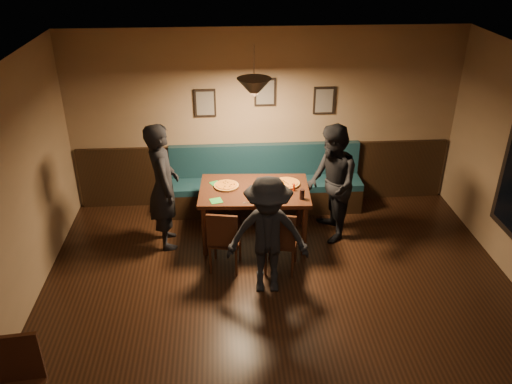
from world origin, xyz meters
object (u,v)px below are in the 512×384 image
(chair_near_left, at_px, (225,238))
(diner_front, at_px, (268,236))
(chair_near_right, at_px, (281,239))
(dining_table, at_px, (254,214))
(diner_right, at_px, (331,184))
(soda_glass, at_px, (302,194))
(tabasco_bottle, at_px, (294,187))
(diner_left, at_px, (163,187))
(booth_bench, at_px, (266,181))

(chair_near_left, xyz_separation_m, diner_front, (0.51, -0.49, 0.32))
(chair_near_right, height_order, diner_front, diner_front)
(dining_table, height_order, chair_near_left, chair_near_left)
(dining_table, xyz_separation_m, chair_near_left, (-0.43, -0.67, 0.04))
(chair_near_left, xyz_separation_m, diner_right, (1.51, 0.67, 0.41))
(diner_front, relative_size, soda_glass, 10.90)
(dining_table, height_order, soda_glass, soda_glass)
(diner_front, bearing_deg, chair_near_right, 65.84)
(dining_table, distance_m, tabasco_bottle, 0.72)
(diner_left, bearing_deg, chair_near_right, -126.80)
(booth_bench, bearing_deg, diner_left, -148.86)
(booth_bench, relative_size, chair_near_right, 3.25)
(chair_near_left, distance_m, soda_glass, 1.18)
(diner_left, bearing_deg, diner_right, -100.94)
(booth_bench, height_order, tabasco_bottle, booth_bench)
(booth_bench, distance_m, chair_near_left, 1.68)
(diner_left, distance_m, soda_glass, 1.89)
(diner_right, bearing_deg, chair_near_left, -69.57)
(dining_table, xyz_separation_m, tabasco_bottle, (0.54, -0.09, 0.47))
(booth_bench, bearing_deg, diner_right, -46.08)
(dining_table, height_order, diner_front, diner_front)
(chair_near_left, relative_size, soda_glass, 6.32)
(chair_near_right, distance_m, diner_right, 1.16)
(booth_bench, relative_size, diner_front, 1.94)
(tabasco_bottle, bearing_deg, chair_near_right, -110.02)
(chair_near_left, bearing_deg, diner_right, 34.46)
(booth_bench, relative_size, tabasco_bottle, 24.65)
(booth_bench, distance_m, soda_glass, 1.33)
(diner_right, height_order, diner_front, diner_right)
(chair_near_left, bearing_deg, dining_table, 67.98)
(chair_near_left, height_order, soda_glass, soda_glass)
(chair_near_right, relative_size, soda_glass, 6.50)
(diner_left, relative_size, diner_right, 1.06)
(dining_table, xyz_separation_m, soda_glass, (0.62, -0.33, 0.48))
(soda_glass, bearing_deg, diner_left, 170.47)
(booth_bench, height_order, diner_right, diner_right)
(booth_bench, bearing_deg, tabasco_bottle, -72.69)
(soda_glass, relative_size, tabasco_bottle, 1.17)
(chair_near_right, bearing_deg, soda_glass, 66.98)
(diner_front, xyz_separation_m, tabasco_bottle, (0.45, 1.07, 0.10))
(booth_bench, xyz_separation_m, diner_left, (-1.49, -0.90, 0.41))
(dining_table, xyz_separation_m, diner_right, (1.08, -0.00, 0.45))
(diner_left, bearing_deg, tabasco_bottle, -103.72)
(diner_front, bearing_deg, booth_bench, 89.31)
(booth_bench, distance_m, diner_front, 2.06)
(soda_glass, bearing_deg, booth_bench, 107.38)
(diner_right, bearing_deg, booth_bench, -139.43)
(booth_bench, xyz_separation_m, diner_right, (0.85, -0.88, 0.35))
(diner_right, distance_m, soda_glass, 0.57)
(chair_near_right, bearing_deg, diner_left, 168.72)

